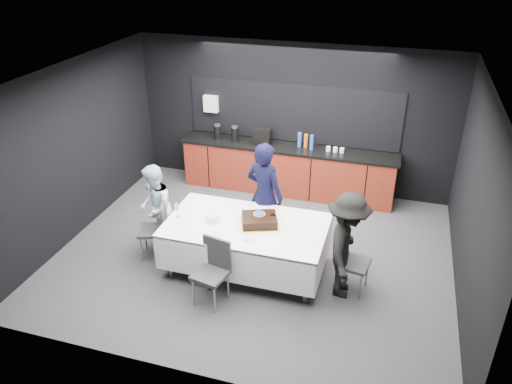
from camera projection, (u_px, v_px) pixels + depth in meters
The scene contains 18 objects.
ground at pixel (254, 253), 7.88m from camera, with size 6.00×6.00×0.00m, color #3E3E42.
room_shell at pixel (254, 145), 7.01m from camera, with size 6.04×5.04×2.82m.
kitchenette at pixel (287, 165), 9.51m from camera, with size 4.10×0.64×2.05m.
party_table at pixel (246, 232), 7.24m from camera, with size 2.32×1.32×0.78m.
cake_assembly at pixel (259, 220), 7.15m from camera, with size 0.65×0.59×0.17m.
plate_stack at pixel (213, 218), 7.24m from camera, with size 0.21×0.21×0.10m, color white.
loose_plate_near at pixel (217, 235), 6.92m from camera, with size 0.21×0.21×0.01m, color white.
loose_plate_right_a at pixel (292, 229), 7.06m from camera, with size 0.19×0.19×0.01m, color white.
loose_plate_right_b at pixel (290, 248), 6.65m from camera, with size 0.19×0.19×0.01m, color white.
loose_plate_far at pixel (265, 211), 7.50m from camera, with size 0.20×0.20×0.01m, color white.
fork_pile at pixel (248, 240), 6.80m from camera, with size 0.15×0.09×0.02m, color white.
champagne_flute at pixel (177, 208), 7.28m from camera, with size 0.06×0.06×0.22m.
chair_left at pixel (158, 226), 7.60m from camera, with size 0.53×0.53×0.92m.
chair_right at pixel (348, 257), 6.89m from camera, with size 0.48×0.48×0.92m.
chair_near at pixel (213, 266), 6.69m from camera, with size 0.50×0.50×0.92m.
person_center at pixel (264, 195), 7.75m from camera, with size 0.64×0.42×1.76m, color black.
person_left at pixel (155, 208), 7.73m from camera, with size 0.69×0.53×1.41m, color silver.
person_right at pixel (346, 246), 6.69m from camera, with size 1.00×0.58×1.55m, color black.
Camera 1 is at (1.89, -6.22, 4.57)m, focal length 35.00 mm.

